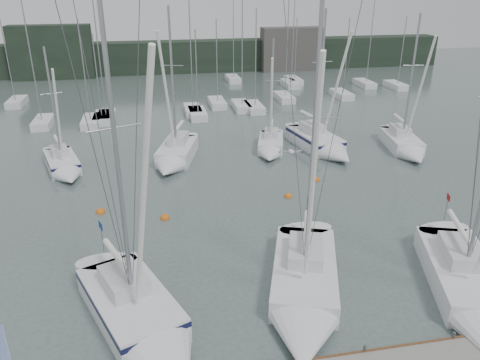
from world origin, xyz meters
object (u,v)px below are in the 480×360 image
object	(u,v)px
buoy_c	(101,212)
buoy_d	(316,180)
sailboat_near_center	(304,299)
sailboat_mid_b	(174,157)
buoy_a	(165,218)
sailboat_near_left	(145,325)
sailboat_near_right	(475,301)
sailboat_mid_c	(270,148)
buoy_b	(288,197)
sailboat_mid_a	(64,167)
sailboat_mid_d	(323,145)
sailboat_mid_e	(406,147)

from	to	relation	value
buoy_c	buoy_d	xyz separation A→B (m)	(15.93, 2.43, 0.00)
sailboat_near_center	buoy_d	world-z (taller)	sailboat_near_center
sailboat_mid_b	buoy_a	xyz separation A→B (m)	(-1.19, -9.57, -0.62)
sailboat_mid_b	sailboat_near_left	bearing A→B (deg)	-80.77
sailboat_near_right	sailboat_mid_c	size ratio (longest dim) A/B	1.57
sailboat_near_left	buoy_b	size ratio (longest dim) A/B	27.05
sailboat_mid_a	sailboat_mid_d	distance (m)	22.03
buoy_b	sailboat_near_center	bearing A→B (deg)	-103.09
sailboat_near_left	buoy_d	size ratio (longest dim) A/B	29.08
sailboat_near_right	buoy_d	xyz separation A→B (m)	(-1.92, 16.14, -0.58)
sailboat_mid_d	buoy_d	bearing A→B (deg)	-125.14
sailboat_mid_c	buoy_b	world-z (taller)	sailboat_mid_c
sailboat_near_right	sailboat_mid_e	xyz separation A→B (m)	(7.96, 20.50, -0.00)
sailboat_mid_d	buoy_a	size ratio (longest dim) A/B	21.21
sailboat_mid_e	sailboat_mid_b	bearing A→B (deg)	-173.01
sailboat_mid_c	sailboat_mid_e	distance (m)	12.07
buoy_a	sailboat_near_right	bearing A→B (deg)	-41.38
buoy_a	buoy_c	bearing A→B (deg)	158.38
sailboat_mid_e	sailboat_mid_a	bearing A→B (deg)	-171.48
sailboat_mid_d	sailboat_mid_e	size ratio (longest dim) A/B	1.04
sailboat_mid_c	sailboat_mid_e	bearing A→B (deg)	5.46
sailboat_mid_e	buoy_d	distance (m)	10.81
buoy_a	sailboat_mid_c	bearing A→B (deg)	47.48
sailboat_near_right	buoy_a	distance (m)	18.26
sailboat_mid_b	buoy_c	world-z (taller)	sailboat_mid_b
sailboat_near_left	buoy_a	bearing A→B (deg)	60.95
sailboat_mid_d	sailboat_mid_e	world-z (taller)	sailboat_mid_d
sailboat_near_left	sailboat_mid_c	bearing A→B (deg)	40.59
sailboat_near_center	buoy_b	world-z (taller)	sailboat_near_center
sailboat_mid_a	buoy_a	size ratio (longest dim) A/B	17.01
sailboat_near_right	sailboat_mid_d	size ratio (longest dim) A/B	1.26
sailboat_near_center	sailboat_mid_a	size ratio (longest dim) A/B	1.44
sailboat_mid_b	buoy_c	xyz separation A→B (m)	(-5.36, -7.92, -0.62)
buoy_a	buoy_d	xyz separation A→B (m)	(11.77, 4.08, 0.00)
sailboat_near_left	sailboat_mid_e	distance (m)	30.01
sailboat_near_right	buoy_c	bearing A→B (deg)	161.13
sailboat_mid_e	buoy_b	size ratio (longest dim) A/B	22.06
sailboat_near_left	buoy_c	bearing A→B (deg)	80.64
sailboat_near_center	buoy_b	bearing A→B (deg)	95.69
sailboat_near_left	sailboat_near_right	world-z (taller)	sailboat_near_right
sailboat_mid_b	buoy_b	distance (m)	11.01
sailboat_near_left	sailboat_mid_b	distance (m)	20.61
sailboat_mid_c	buoy_d	size ratio (longest dim) A/B	19.78
buoy_b	buoy_d	size ratio (longest dim) A/B	1.08
sailboat_mid_a	sailboat_near_right	bearing A→B (deg)	-62.44
sailboat_mid_e	buoy_c	world-z (taller)	sailboat_mid_e
sailboat_mid_a	buoy_a	bearing A→B (deg)	-68.33
buoy_b	buoy_d	bearing A→B (deg)	39.55
sailboat_mid_e	buoy_a	world-z (taller)	sailboat_mid_e
sailboat_mid_a	sailboat_mid_c	world-z (taller)	sailboat_mid_c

